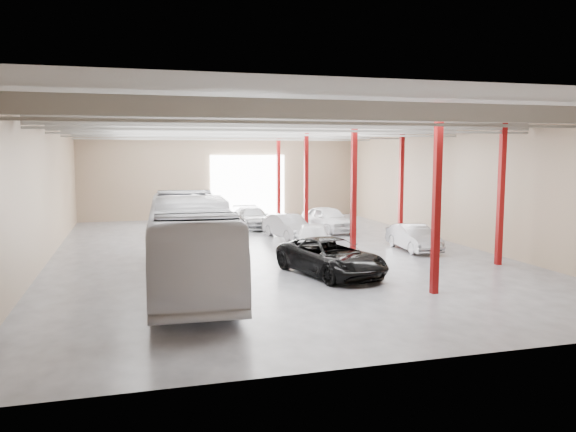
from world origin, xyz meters
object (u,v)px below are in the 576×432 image
black_sedan (331,257)px  car_row_c (252,218)px  car_row_b (288,226)px  car_right_near (414,238)px  car_right_far (328,219)px  coach_bus (190,241)px  car_row_a (313,238)px

black_sedan → car_row_c: bearing=75.5°
black_sedan → car_row_c: size_ratio=1.15×
car_row_b → car_row_c: size_ratio=0.90×
car_row_b → car_right_near: (5.34, -5.89, -0.03)m
car_row_b → car_right_far: size_ratio=0.91×
black_sedan → car_right_far: bearing=55.9°
coach_bus → car_row_c: bearing=72.7°
coach_bus → car_right_far: 16.41m
car_row_a → car_row_c: 10.45m
coach_bus → car_right_near: coach_bus is taller
car_row_a → car_row_c: bearing=113.5°
car_row_a → car_right_near: (5.45, -0.69, -0.08)m
black_sedan → car_right_near: 7.79m
car_row_c → car_right_near: 12.85m
car_right_far → car_row_c: bearing=136.0°
car_right_near → black_sedan: bearing=-142.5°
black_sedan → car_right_near: bearing=20.4°
car_row_c → car_row_a: bearing=-86.6°
coach_bus → car_row_b: 12.73m
coach_bus → car_right_far: bearing=54.0°
coach_bus → car_right_near: size_ratio=3.01×
car_row_c → car_right_near: bearing=-62.0°
coach_bus → car_row_a: coach_bus is taller
black_sedan → coach_bus: bearing=166.7°
car_right_near → car_right_far: (-2.00, 8.02, 0.14)m
car_row_c → car_right_near: car_row_c is taller
black_sedan → car_row_c: black_sedan is taller
car_row_b → car_right_near: size_ratio=1.05×
black_sedan → car_row_a: black_sedan is taller
car_row_c → black_sedan: bearing=-91.8°
car_row_c → car_right_far: size_ratio=1.01×
black_sedan → car_right_near: size_ratio=1.34×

